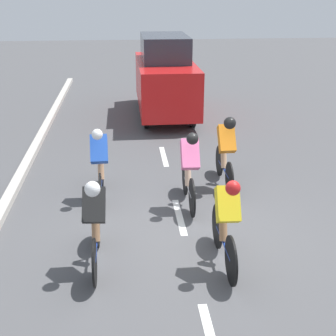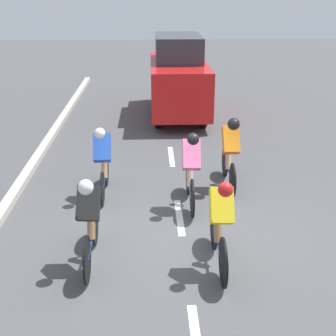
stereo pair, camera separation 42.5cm
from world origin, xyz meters
TOP-DOWN VIEW (x-y plane):
  - ground_plane at (0.00, 0.00)m, footprint 60.00×60.00m
  - lane_stripe_mid at (0.00, -0.48)m, footprint 0.12×1.40m
  - lane_stripe_far at (0.00, -3.68)m, footprint 0.12×1.40m
  - cyclist_orange at (-1.10, -1.78)m, footprint 0.32×1.68m
  - cyclist_pink at (-0.23, -0.90)m, footprint 0.33×1.68m
  - cyclist_blue at (1.42, -1.45)m, footprint 0.33×1.60m
  - cyclist_yellow at (-0.47, 1.15)m, footprint 0.33×1.70m
  - cyclist_black at (1.40, 0.97)m, footprint 0.34×1.72m
  - support_car at (-0.39, -7.62)m, footprint 1.70×4.49m

SIDE VIEW (x-z plane):
  - ground_plane at x=0.00m, z-range 0.00..0.00m
  - lane_stripe_mid at x=0.00m, z-range 0.00..0.01m
  - lane_stripe_far at x=0.00m, z-range 0.00..0.01m
  - cyclist_yellow at x=-0.47m, z-range 0.02..1.49m
  - cyclist_black at x=1.40m, z-range 0.03..1.49m
  - cyclist_blue at x=1.42m, z-range 0.03..1.50m
  - cyclist_pink at x=-0.23m, z-range 0.02..1.54m
  - cyclist_orange at x=-1.10m, z-range 0.05..1.59m
  - support_car at x=-0.39m, z-range -0.02..2.44m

